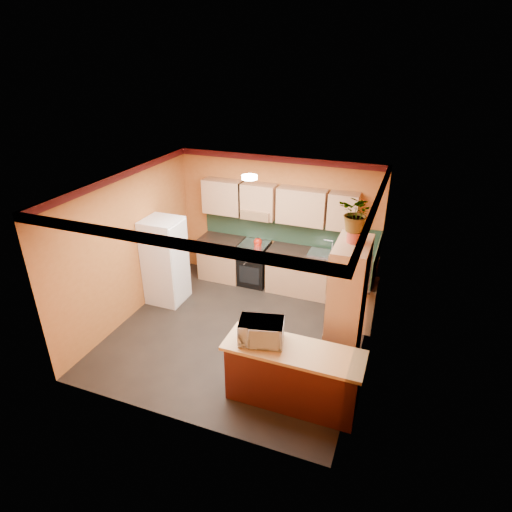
% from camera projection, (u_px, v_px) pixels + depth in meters
% --- Properties ---
extents(room_shell, '(4.24, 4.24, 2.72)m').
position_uv_depth(room_shell, '(244.00, 217.00, 6.88)').
color(room_shell, black).
rests_on(room_shell, ground).
extents(base_cabinets_back, '(3.65, 0.60, 0.88)m').
position_uv_depth(base_cabinets_back, '(282.00, 269.00, 8.81)').
color(base_cabinets_back, tan).
rests_on(base_cabinets_back, ground).
extents(countertop_back, '(3.65, 0.62, 0.04)m').
position_uv_depth(countertop_back, '(283.00, 249.00, 8.61)').
color(countertop_back, black).
rests_on(countertop_back, base_cabinets_back).
extents(stove, '(0.58, 0.58, 0.91)m').
position_uv_depth(stove, '(254.00, 264.00, 9.00)').
color(stove, black).
rests_on(stove, ground).
extents(kettle, '(0.17, 0.17, 0.18)m').
position_uv_depth(kettle, '(258.00, 242.00, 8.69)').
color(kettle, '#B01B0B').
rests_on(kettle, stove).
extents(sink, '(0.48, 0.40, 0.03)m').
position_uv_depth(sink, '(321.00, 253.00, 8.34)').
color(sink, silver).
rests_on(sink, countertop_back).
extents(base_cabinets_right, '(0.60, 0.80, 0.88)m').
position_uv_depth(base_cabinets_right, '(352.00, 302.00, 7.66)').
color(base_cabinets_right, tan).
rests_on(base_cabinets_right, ground).
extents(countertop_right, '(0.62, 0.80, 0.04)m').
position_uv_depth(countertop_right, '(355.00, 280.00, 7.46)').
color(countertop_right, black).
rests_on(countertop_right, base_cabinets_right).
extents(fridge, '(0.68, 0.66, 1.70)m').
position_uv_depth(fridge, '(165.00, 261.00, 8.23)').
color(fridge, white).
rests_on(fridge, ground).
extents(pantry, '(0.48, 0.90, 2.10)m').
position_uv_depth(pantry, '(347.00, 307.00, 6.38)').
color(pantry, tan).
rests_on(pantry, ground).
extents(fern_pot, '(0.22, 0.22, 0.16)m').
position_uv_depth(fern_pot, '(355.00, 237.00, 5.93)').
color(fern_pot, '#A53928').
rests_on(fern_pot, pantry).
extents(fern, '(0.58, 0.54, 0.53)m').
position_uv_depth(fern, '(357.00, 213.00, 5.78)').
color(fern, tan).
rests_on(fern, fern_pot).
extents(breakfast_bar, '(1.80, 0.55, 0.88)m').
position_uv_depth(breakfast_bar, '(292.00, 377.00, 5.90)').
color(breakfast_bar, '#4F1312').
rests_on(breakfast_bar, ground).
extents(bar_top, '(1.90, 0.65, 0.05)m').
position_uv_depth(bar_top, '(293.00, 350.00, 5.70)').
color(bar_top, tan).
rests_on(bar_top, breakfast_bar).
extents(microwave, '(0.67, 0.53, 0.33)m').
position_uv_depth(microwave, '(261.00, 331.00, 5.77)').
color(microwave, white).
rests_on(microwave, bar_top).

